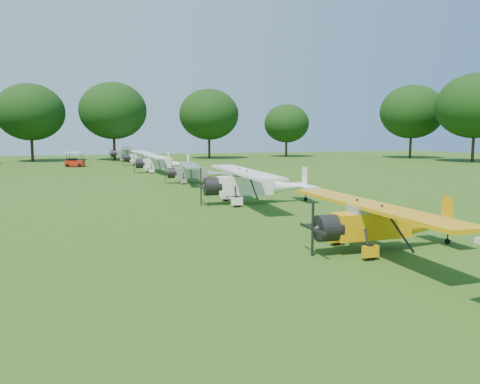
% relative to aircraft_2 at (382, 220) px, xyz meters
% --- Properties ---
extents(ground, '(160.00, 160.00, 0.00)m').
position_rel_aircraft_2_xyz_m(ground, '(-1.30, 10.44, -1.11)').
color(ground, '#1D4812').
rests_on(ground, ground).
extents(tree_belt, '(137.36, 130.27, 14.52)m').
position_rel_aircraft_2_xyz_m(tree_belt, '(2.27, 10.60, 6.92)').
color(tree_belt, '#311D13').
rests_on(tree_belt, ground).
extents(aircraft_2, '(6.04, 9.61, 1.89)m').
position_rel_aircraft_2_xyz_m(aircraft_2, '(0.00, 0.00, 0.00)').
color(aircraft_2, '#E59E09').
rests_on(aircraft_2, ground).
extents(aircraft_3, '(7.10, 11.32, 2.23)m').
position_rel_aircraft_2_xyz_m(aircraft_3, '(-0.04, 12.54, 0.19)').
color(aircraft_3, white).
rests_on(aircraft_3, ground).
extents(aircraft_4, '(5.74, 9.09, 1.79)m').
position_rel_aircraft_2_xyz_m(aircraft_4, '(-0.26, 25.63, -0.06)').
color(aircraft_4, silver).
rests_on(aircraft_4, ground).
extents(aircraft_5, '(6.47, 10.26, 2.03)m').
position_rel_aircraft_2_xyz_m(aircraft_5, '(-0.94, 38.24, 0.08)').
color(aircraft_5, white).
rests_on(aircraft_5, ground).
extents(aircraft_6, '(6.72, 10.67, 2.11)m').
position_rel_aircraft_2_xyz_m(aircraft_6, '(-0.80, 50.92, 0.13)').
color(aircraft_6, white).
rests_on(aircraft_6, ground).
extents(aircraft_7, '(7.60, 12.09, 2.38)m').
position_rel_aircraft_2_xyz_m(aircraft_7, '(-1.12, 63.37, 0.28)').
color(aircraft_7, silver).
rests_on(aircraft_7, ground).
extents(golf_cart, '(2.60, 2.05, 1.96)m').
position_rel_aircraft_2_xyz_m(golf_cart, '(-9.95, 51.16, -0.45)').
color(golf_cart, '#B71D0D').
rests_on(golf_cart, ground).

